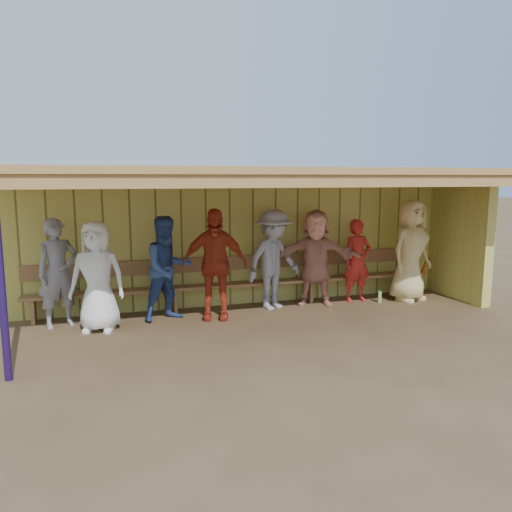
# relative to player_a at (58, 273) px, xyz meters

# --- Properties ---
(ground) EXTENTS (90.00, 90.00, 0.00)m
(ground) POSITION_rel_player_a_xyz_m (3.16, -0.72, -0.87)
(ground) COLOR brown
(ground) RESTS_ON ground
(player_a) EXTENTS (0.74, 0.62, 1.74)m
(player_a) POSITION_rel_player_a_xyz_m (0.00, 0.00, 0.00)
(player_a) COLOR gray
(player_a) RESTS_ON ground
(player_b) EXTENTS (0.96, 0.76, 1.72)m
(player_b) POSITION_rel_player_a_xyz_m (0.59, -0.42, -0.01)
(player_b) COLOR white
(player_b) RESTS_ON ground
(player_c) EXTENTS (1.01, 0.89, 1.74)m
(player_c) POSITION_rel_player_a_xyz_m (1.71, -0.11, -0.00)
(player_c) COLOR #314A89
(player_c) RESTS_ON ground
(player_d) EXTENTS (1.17, 0.72, 1.86)m
(player_d) POSITION_rel_player_a_xyz_m (2.46, -0.28, 0.06)
(player_d) COLOR #B4341C
(player_d) RESTS_ON ground
(player_e) EXTENTS (1.34, 1.08, 1.80)m
(player_e) POSITION_rel_player_a_xyz_m (3.62, 0.03, 0.03)
(player_e) COLOR #95959D
(player_e) RESTS_ON ground
(player_f) EXTENTS (1.73, 1.15, 1.78)m
(player_f) POSITION_rel_player_a_xyz_m (4.47, 0.08, 0.02)
(player_f) COLOR #E49980
(player_f) RESTS_ON ground
(player_g) EXTENTS (0.61, 0.43, 1.58)m
(player_g) POSITION_rel_player_a_xyz_m (5.34, 0.09, -0.08)
(player_g) COLOR red
(player_g) RESTS_ON ground
(player_h) EXTENTS (1.10, 0.89, 1.95)m
(player_h) POSITION_rel_player_a_xyz_m (6.32, -0.17, 0.10)
(player_h) COLOR #E1C37F
(player_h) RESTS_ON ground
(dugout_structure) EXTENTS (8.80, 3.20, 2.50)m
(dugout_structure) POSITION_rel_player_a_xyz_m (3.55, -0.03, 0.82)
(dugout_structure) COLOR #CABF56
(dugout_structure) RESTS_ON ground
(bench) EXTENTS (7.60, 0.34, 0.93)m
(bench) POSITION_rel_player_a_xyz_m (3.16, 0.40, -0.34)
(bench) COLOR #9F7044
(bench) RESTS_ON ground
(dugout_equipment) EXTENTS (7.19, 0.62, 0.80)m
(dugout_equipment) POSITION_rel_player_a_xyz_m (2.64, 0.27, -0.38)
(dugout_equipment) COLOR orange
(dugout_equipment) RESTS_ON ground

